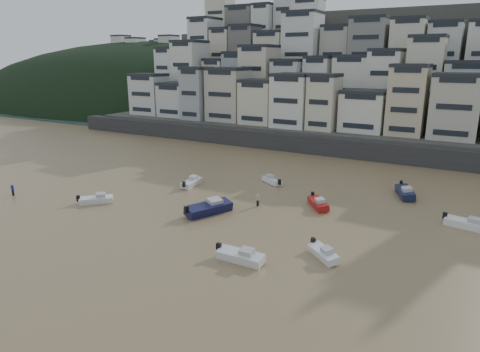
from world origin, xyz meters
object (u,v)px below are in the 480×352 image
Objects in this scene: boat_c at (209,207)px; person_blue at (13,190)px; boat_h at (272,180)px; boat_a at (240,255)px; boat_j at (96,198)px; person_pink at (258,200)px; boat_b at (323,252)px; boat_i at (405,191)px; boat_f at (192,181)px; boat_g at (467,222)px; boat_e at (318,202)px.

boat_c is 29.08m from person_blue.
person_blue is at bearing 70.64° from boat_h.
boat_a is 1.09× the size of boat_j.
boat_h is 37.47m from person_blue.
person_pink is at bearing 137.41° from boat_h.
person_pink is at bearing -178.15° from boat_b.
boat_i is 30.92m from boat_f.
boat_a is 1.00× the size of boat_g.
person_blue is (-44.54, -2.90, 0.27)m from boat_b.
boat_a is at bearing -103.84° from boat_b.
boat_i is at bearing -10.31° from boat_j.
boat_i is 1.18× the size of boat_e.
boat_e is at bearing 26.45° from person_pink.
boat_e is at bearing -62.43° from boat_i.
boat_a is 37.94m from person_blue.
person_blue is 34.66m from person_pink.
boat_h is 10.81m from person_pink.
boat_a is at bearing -110.58° from boat_c.
boat_c is at bearing -125.90° from person_pink.
boat_g is 1.09× the size of boat_j.
boat_h is at bearing 19.00° from boat_c.
boat_f is 1.04× the size of boat_j.
boat_i is 27.88m from boat_c.
person_blue reaches higher than boat_f.
boat_g is 2.97× the size of person_pink.
boat_b is (15.38, -20.62, 0.00)m from boat_h.
boat_h is 27.66m from boat_g.
boat_h is 0.66× the size of boat_c.
boat_c reaches higher than boat_i.
boat_e is 0.98× the size of boat_g.
boat_j is (-25.17, 5.24, -0.06)m from boat_a.
boat_f is at bearing 68.55° from boat_c.
boat_e is at bearing -17.32° from boat_j.
boat_g is (37.21, 1.90, 0.03)m from boat_f.
boat_c is (-1.09, -15.95, 0.31)m from boat_h.
person_blue is (-28.07, -7.58, -0.04)m from boat_c.
boat_a is (-1.21, -18.35, 0.01)m from boat_e.
boat_h is 25.91m from boat_j.
boat_e is (20.00, 0.27, 0.02)m from boat_f.
boat_f is at bearing -91.12° from boat_i.
boat_i is at bearing 40.61° from person_pink.
boat_b is 44.63m from person_blue.
boat_e reaches higher than boat_f.
boat_f is 28.76m from boat_b.
boat_e is 2.92× the size of person_pink.
person_blue reaches higher than boat_j.
boat_i is at bearing 29.18° from person_blue.
boat_b is 31.81m from boat_j.
boat_i reaches higher than boat_a.
boat_h is at bearing 105.66° from person_pink.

